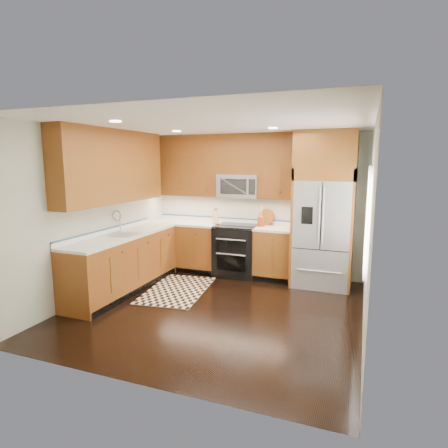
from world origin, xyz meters
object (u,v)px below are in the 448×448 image
at_px(range, 237,250).
at_px(rug, 177,290).
at_px(refrigerator, 324,210).
at_px(knife_block, 216,217).
at_px(utensil_crock, 261,219).

xyz_separation_m(range, rug, (-0.64, -1.17, -0.46)).
bearing_deg(refrigerator, range, 178.60).
relative_size(knife_block, utensil_crock, 0.80).
xyz_separation_m(range, knife_block, (-0.44, 0.05, 0.59)).
height_order(refrigerator, knife_block, refrigerator).
bearing_deg(refrigerator, knife_block, 177.36).
xyz_separation_m(knife_block, utensil_crock, (0.88, 0.01, 0.01)).
relative_size(range, knife_block, 3.16).
xyz_separation_m(refrigerator, rug, (-2.19, -1.13, -1.30)).
relative_size(range, refrigerator, 0.36).
bearing_deg(range, knife_block, 173.01).
height_order(refrigerator, utensil_crock, refrigerator).
bearing_deg(knife_block, refrigerator, -2.64).
xyz_separation_m(rug, utensil_crock, (1.08, 1.23, 1.06)).
height_order(rug, knife_block, knife_block).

